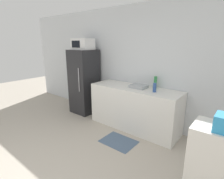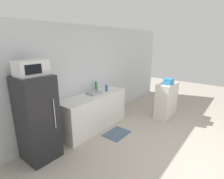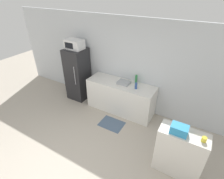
{
  "view_description": "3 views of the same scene",
  "coord_description": "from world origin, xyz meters",
  "px_view_note": "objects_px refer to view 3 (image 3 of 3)",
  "views": [
    {
      "loc": [
        1.84,
        -0.64,
        1.81
      ],
      "look_at": [
        -0.07,
        1.74,
        0.99
      ],
      "focal_mm": 28.0,
      "sensor_mm": 36.0,
      "label": 1
    },
    {
      "loc": [
        -3.01,
        -0.57,
        2.23
      ],
      "look_at": [
        0.04,
        1.81,
        1.14
      ],
      "focal_mm": 28.0,
      "sensor_mm": 36.0,
      "label": 2
    },
    {
      "loc": [
        1.9,
        -1.36,
        3.25
      ],
      "look_at": [
        0.21,
        1.56,
        1.2
      ],
      "focal_mm": 28.0,
      "sensor_mm": 36.0,
      "label": 3
    }
  ],
  "objects_px": {
    "bottle_tall": "(136,79)",
    "jar": "(204,139)",
    "refrigerator": "(78,74)",
    "bottle_short": "(136,86)",
    "microwave": "(74,44)",
    "basket": "(179,129)"
  },
  "relations": [
    {
      "from": "microwave",
      "to": "bottle_tall",
      "type": "relative_size",
      "value": 2.11
    },
    {
      "from": "microwave",
      "to": "bottle_short",
      "type": "height_order",
      "value": "microwave"
    },
    {
      "from": "refrigerator",
      "to": "bottle_tall",
      "type": "distance_m",
      "value": 1.89
    },
    {
      "from": "refrigerator",
      "to": "bottle_short",
      "type": "xyz_separation_m",
      "value": [
        1.98,
        -0.03,
        0.17
      ]
    },
    {
      "from": "basket",
      "to": "refrigerator",
      "type": "bearing_deg",
      "value": 159.43
    },
    {
      "from": "jar",
      "to": "refrigerator",
      "type": "bearing_deg",
      "value": 161.65
    },
    {
      "from": "microwave",
      "to": "bottle_tall",
      "type": "height_order",
      "value": "microwave"
    },
    {
      "from": "microwave",
      "to": "jar",
      "type": "relative_size",
      "value": 6.03
    },
    {
      "from": "microwave",
      "to": "jar",
      "type": "xyz_separation_m",
      "value": [
        3.7,
        -1.23,
        -0.71
      ]
    },
    {
      "from": "microwave",
      "to": "bottle_tall",
      "type": "xyz_separation_m",
      "value": [
        1.87,
        0.24,
        -0.75
      ]
    },
    {
      "from": "bottle_short",
      "to": "jar",
      "type": "xyz_separation_m",
      "value": [
        1.72,
        -1.2,
        0.08
      ]
    },
    {
      "from": "bottle_short",
      "to": "basket",
      "type": "distance_m",
      "value": 1.79
    },
    {
      "from": "refrigerator",
      "to": "bottle_short",
      "type": "relative_size",
      "value": 9.44
    },
    {
      "from": "microwave",
      "to": "basket",
      "type": "distance_m",
      "value": 3.59
    },
    {
      "from": "bottle_tall",
      "to": "microwave",
      "type": "bearing_deg",
      "value": -172.67
    },
    {
      "from": "bottle_tall",
      "to": "basket",
      "type": "relative_size",
      "value": 0.85
    },
    {
      "from": "basket",
      "to": "jar",
      "type": "relative_size",
      "value": 3.37
    },
    {
      "from": "bottle_tall",
      "to": "bottle_short",
      "type": "xyz_separation_m",
      "value": [
        0.12,
        -0.27,
        -0.04
      ]
    },
    {
      "from": "jar",
      "to": "bottle_tall",
      "type": "bearing_deg",
      "value": 141.36
    },
    {
      "from": "bottle_short",
      "to": "basket",
      "type": "relative_size",
      "value": 0.59
    },
    {
      "from": "bottle_tall",
      "to": "jar",
      "type": "distance_m",
      "value": 2.35
    },
    {
      "from": "refrigerator",
      "to": "jar",
      "type": "distance_m",
      "value": 3.91
    }
  ]
}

